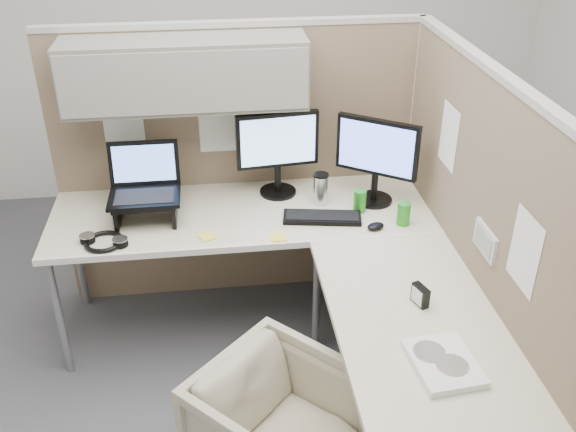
{
  "coord_description": "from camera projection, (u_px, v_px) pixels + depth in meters",
  "views": [
    {
      "loc": [
        -0.24,
        -2.39,
        2.38
      ],
      "look_at": [
        0.1,
        0.25,
        0.85
      ],
      "focal_mm": 40.0,
      "sensor_mm": 36.0,
      "label": 1
    }
  ],
  "objects": [
    {
      "name": "ground",
      "position": [
        275.0,
        385.0,
        3.27
      ],
      "size": [
        4.5,
        4.5,
        0.0
      ],
      "primitive_type": "plane",
      "color": "#44444A",
      "rests_on": "ground"
    },
    {
      "name": "partition_back",
      "position": [
        216.0,
        126.0,
        3.41
      ],
      "size": [
        2.0,
        0.36,
        1.63
      ],
      "color": "#816B54",
      "rests_on": "ground"
    },
    {
      "name": "partition_right",
      "position": [
        472.0,
        246.0,
        2.91
      ],
      "size": [
        0.07,
        2.03,
        1.63
      ],
      "color": "#816B54",
      "rests_on": "ground"
    },
    {
      "name": "desk",
      "position": [
        296.0,
        258.0,
        3.05
      ],
      "size": [
        2.0,
        1.98,
        0.73
      ],
      "color": "beige",
      "rests_on": "ground"
    },
    {
      "name": "office_chair",
      "position": [
        279.0,
        423.0,
        2.67
      ],
      "size": [
        0.81,
        0.81,
        0.61
      ],
      "primitive_type": "imported",
      "rotation": [
        0.0,
        0.0,
        0.78
      ],
      "color": "beige",
      "rests_on": "ground"
    },
    {
      "name": "monitor_left",
      "position": [
        278.0,
        147.0,
        3.4
      ],
      "size": [
        0.44,
        0.2,
        0.47
      ],
      "rotation": [
        0.0,
        0.0,
        0.11
      ],
      "color": "black",
      "rests_on": "desk"
    },
    {
      "name": "monitor_right",
      "position": [
        377.0,
        154.0,
        3.32
      ],
      "size": [
        0.38,
        0.28,
        0.47
      ],
      "rotation": [
        0.0,
        0.0,
        -0.61
      ],
      "color": "black",
      "rests_on": "desk"
    },
    {
      "name": "laptop_station",
      "position": [
        145.0,
        193.0,
        3.24
      ],
      "size": [
        0.35,
        0.3,
        0.37
      ],
      "color": "black",
      "rests_on": "desk"
    },
    {
      "name": "keyboard",
      "position": [
        322.0,
        218.0,
        3.28
      ],
      "size": [
        0.41,
        0.2,
        0.02
      ],
      "primitive_type": "cube",
      "rotation": [
        0.0,
        0.0,
        -0.17
      ],
      "color": "black",
      "rests_on": "desk"
    },
    {
      "name": "mouse",
      "position": [
        376.0,
        226.0,
        3.19
      ],
      "size": [
        0.11,
        0.08,
        0.03
      ],
      "primitive_type": "ellipsoid",
      "rotation": [
        0.0,
        0.0,
        0.33
      ],
      "color": "black",
      "rests_on": "desk"
    },
    {
      "name": "travel_mug",
      "position": [
        321.0,
        189.0,
        3.39
      ],
      "size": [
        0.08,
        0.08,
        0.17
      ],
      "color": "silver",
      "rests_on": "desk"
    },
    {
      "name": "soda_can_green",
      "position": [
        404.0,
        214.0,
        3.22
      ],
      "size": [
        0.07,
        0.07,
        0.12
      ],
      "primitive_type": "cylinder",
      "color": "#268C1E",
      "rests_on": "desk"
    },
    {
      "name": "soda_can_silver",
      "position": [
        360.0,
        201.0,
        3.33
      ],
      "size": [
        0.07,
        0.07,
        0.12
      ],
      "primitive_type": "cylinder",
      "color": "#268C1E",
      "rests_on": "desk"
    },
    {
      "name": "sticky_note_a",
      "position": [
        207.0,
        237.0,
        3.13
      ],
      "size": [
        0.1,
        0.1,
        0.01
      ],
      "primitive_type": "cube",
      "rotation": [
        0.0,
        0.0,
        0.38
      ],
      "color": "yellow",
      "rests_on": "desk"
    },
    {
      "name": "sticky_note_b",
      "position": [
        279.0,
        237.0,
        3.13
      ],
      "size": [
        0.08,
        0.08,
        0.01
      ],
      "primitive_type": "cube",
      "rotation": [
        0.0,
        0.0,
        -0.0
      ],
      "color": "yellow",
      "rests_on": "desk"
    },
    {
      "name": "headphones",
      "position": [
        104.0,
        241.0,
        3.07
      ],
      "size": [
        0.24,
        0.24,
        0.03
      ],
      "rotation": [
        0.0,
        0.0,
        -0.32
      ],
      "color": "black",
      "rests_on": "desk"
    },
    {
      "name": "paper_stack",
      "position": [
        444.0,
        363.0,
        2.35
      ],
      "size": [
        0.25,
        0.31,
        0.03
      ],
      "rotation": [
        0.0,
        0.0,
        0.09
      ],
      "color": "white",
      "rests_on": "desk"
    },
    {
      "name": "desk_clock",
      "position": [
        420.0,
        295.0,
        2.66
      ],
      "size": [
        0.06,
        0.09,
        0.09
      ],
      "rotation": [
        0.0,
        0.0,
        -1.24
      ],
      "color": "black",
      "rests_on": "desk"
    }
  ]
}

